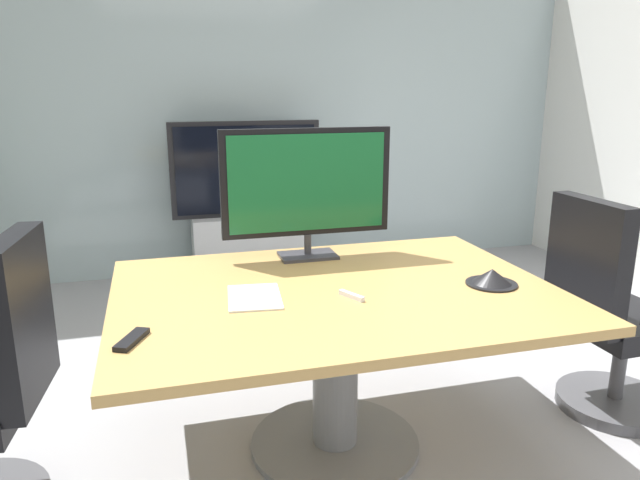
{
  "coord_description": "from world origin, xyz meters",
  "views": [
    {
      "loc": [
        -0.74,
        -2.29,
        1.59
      ],
      "look_at": [
        -0.04,
        0.23,
        0.9
      ],
      "focal_mm": 33.32,
      "sensor_mm": 36.0,
      "label": 1
    }
  ],
  "objects_px": {
    "conference_phone": "(492,278)",
    "wall_display_unit": "(248,228)",
    "conference_table": "(336,328)",
    "tv_monitor": "(307,186)",
    "office_chair_right": "(609,326)",
    "remote_control": "(132,339)"
  },
  "relations": [
    {
      "from": "wall_display_unit",
      "to": "remote_control",
      "type": "height_order",
      "value": "wall_display_unit"
    },
    {
      "from": "conference_phone",
      "to": "wall_display_unit",
      "type": "bearing_deg",
      "value": 104.19
    },
    {
      "from": "wall_display_unit",
      "to": "tv_monitor",
      "type": "bearing_deg",
      "value": -89.97
    },
    {
      "from": "conference_table",
      "to": "wall_display_unit",
      "type": "distance_m",
      "value": 2.49
    },
    {
      "from": "office_chair_right",
      "to": "remote_control",
      "type": "height_order",
      "value": "office_chair_right"
    },
    {
      "from": "conference_table",
      "to": "wall_display_unit",
      "type": "height_order",
      "value": "wall_display_unit"
    },
    {
      "from": "wall_display_unit",
      "to": "remote_control",
      "type": "xyz_separation_m",
      "value": [
        -0.82,
        -2.81,
        0.32
      ]
    },
    {
      "from": "wall_display_unit",
      "to": "remote_control",
      "type": "relative_size",
      "value": 7.71
    },
    {
      "from": "tv_monitor",
      "to": "remote_control",
      "type": "xyz_separation_m",
      "value": [
        -0.82,
        -0.83,
        -0.35
      ]
    },
    {
      "from": "conference_table",
      "to": "remote_control",
      "type": "relative_size",
      "value": 10.82
    },
    {
      "from": "conference_table",
      "to": "office_chair_right",
      "type": "height_order",
      "value": "office_chair_right"
    },
    {
      "from": "conference_phone",
      "to": "tv_monitor",
      "type": "bearing_deg",
      "value": 136.32
    },
    {
      "from": "conference_table",
      "to": "wall_display_unit",
      "type": "relative_size",
      "value": 1.4
    },
    {
      "from": "remote_control",
      "to": "wall_display_unit",
      "type": "bearing_deg",
      "value": 99.46
    },
    {
      "from": "wall_display_unit",
      "to": "conference_phone",
      "type": "bearing_deg",
      "value": -75.81
    },
    {
      "from": "wall_display_unit",
      "to": "conference_phone",
      "type": "height_order",
      "value": "wall_display_unit"
    },
    {
      "from": "conference_table",
      "to": "office_chair_right",
      "type": "relative_size",
      "value": 1.69
    },
    {
      "from": "conference_table",
      "to": "remote_control",
      "type": "xyz_separation_m",
      "value": [
        -0.82,
        -0.33,
        0.19
      ]
    },
    {
      "from": "conference_table",
      "to": "conference_phone",
      "type": "distance_m",
      "value": 0.71
    },
    {
      "from": "conference_table",
      "to": "conference_phone",
      "type": "relative_size",
      "value": 8.36
    },
    {
      "from": "tv_monitor",
      "to": "conference_phone",
      "type": "distance_m",
      "value": 0.97
    },
    {
      "from": "conference_table",
      "to": "tv_monitor",
      "type": "bearing_deg",
      "value": 89.51
    }
  ]
}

